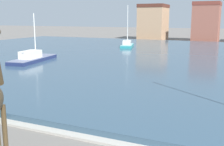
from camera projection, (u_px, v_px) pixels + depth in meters
harbor_water at (186, 58)px, 36.05m from camera, size 85.84×52.12×0.42m
quay_edge_coping at (84, 137)px, 12.54m from camera, size 85.84×0.50×0.12m
sailboat_teal at (127, 46)px, 48.51m from camera, size 3.41×6.47×7.43m
sailboat_navy at (36, 59)px, 32.66m from camera, size 3.20×8.59×5.85m
townhouse_end_terrace at (153, 22)px, 68.53m from camera, size 6.20×7.40×8.55m
townhouse_wide_warehouse at (206, 22)px, 62.94m from camera, size 5.69×7.12×8.81m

